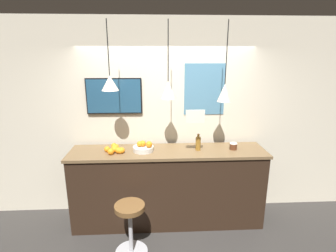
# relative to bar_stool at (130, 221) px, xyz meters

# --- Properties ---
(ground_plane) EXTENTS (14.00, 14.00, 0.00)m
(ground_plane) POSITION_rel_bar_stool_xyz_m (0.49, 0.06, -0.45)
(ground_plane) COLOR #33302D
(back_wall) EXTENTS (8.00, 0.06, 2.90)m
(back_wall) POSITION_rel_bar_stool_xyz_m (0.49, 1.04, 1.00)
(back_wall) COLOR beige
(back_wall) RESTS_ON ground_plane
(service_counter) EXTENTS (2.70, 0.59, 1.11)m
(service_counter) POSITION_rel_bar_stool_xyz_m (0.49, 0.63, 0.11)
(service_counter) COLOR black
(service_counter) RESTS_ON ground_plane
(bar_stool) EXTENTS (0.40, 0.40, 0.67)m
(bar_stool) POSITION_rel_bar_stool_xyz_m (0.00, 0.00, 0.00)
(bar_stool) COLOR #B7B7BC
(bar_stool) RESTS_ON ground_plane
(fruit_bowl) EXTENTS (0.28, 0.28, 0.15)m
(fruit_bowl) POSITION_rel_bar_stool_xyz_m (0.16, 0.62, 0.71)
(fruit_bowl) COLOR beige
(fruit_bowl) RESTS_ON service_counter
(orange_pile) EXTENTS (0.29, 0.32, 0.09)m
(orange_pile) POSITION_rel_bar_stool_xyz_m (-0.23, 0.62, 0.70)
(orange_pile) COLOR orange
(orange_pile) RESTS_ON service_counter
(juice_bottle) EXTENTS (0.07, 0.07, 0.23)m
(juice_bottle) POSITION_rel_bar_stool_xyz_m (0.90, 0.63, 0.76)
(juice_bottle) COLOR olive
(juice_bottle) RESTS_ON service_counter
(spread_jar) EXTENTS (0.10, 0.10, 0.09)m
(spread_jar) POSITION_rel_bar_stool_xyz_m (1.40, 0.63, 0.71)
(spread_jar) COLOR #562D19
(spread_jar) RESTS_ON service_counter
(pendant_lamp_left) EXTENTS (0.22, 0.22, 0.85)m
(pendant_lamp_left) POSITION_rel_bar_stool_xyz_m (-0.24, 0.60, 1.59)
(pendant_lamp_left) COLOR black
(pendant_lamp_middle) EXTENTS (0.20, 0.20, 0.96)m
(pendant_lamp_middle) POSITION_rel_bar_stool_xyz_m (0.49, 0.60, 1.50)
(pendant_lamp_middle) COLOR black
(pendant_lamp_right) EXTENTS (0.18, 0.18, 1.01)m
(pendant_lamp_right) POSITION_rel_bar_stool_xyz_m (1.22, 0.60, 1.46)
(pendant_lamp_right) COLOR black
(mounted_tv) EXTENTS (0.79, 0.04, 0.51)m
(mounted_tv) POSITION_rel_bar_stool_xyz_m (-0.26, 0.98, 1.36)
(mounted_tv) COLOR black
(hanging_menu_board) EXTENTS (0.24, 0.01, 0.17)m
(hanging_menu_board) POSITION_rel_bar_stool_xyz_m (0.82, 0.41, 1.19)
(hanging_menu_board) COLOR white
(wall_poster) EXTENTS (0.59, 0.01, 0.74)m
(wall_poster) POSITION_rel_bar_stool_xyz_m (1.04, 1.00, 1.45)
(wall_poster) COLOR teal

